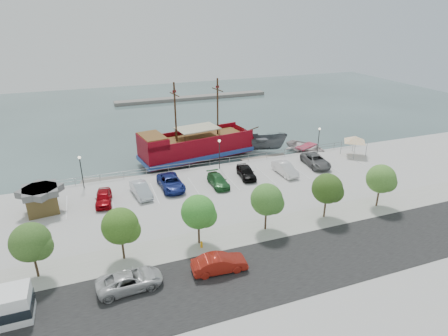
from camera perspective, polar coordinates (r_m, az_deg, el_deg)
name	(u,v)px	position (r m, az deg, el deg)	size (l,w,h in m)	color
ground	(237,194)	(47.45, 1.98, -4.06)	(160.00, 160.00, 0.00)	#354A47
land_slab	(339,305)	(32.18, 17.15, -19.31)	(100.00, 58.00, 1.20)	#AEAEAE
street	(305,261)	(34.87, 12.29, -13.70)	(100.00, 8.00, 0.04)	black
sidewalk	(274,227)	(39.09, 7.62, -8.93)	(100.00, 4.00, 0.05)	#9F9E93
seawall_railing	(216,162)	(53.47, -1.16, 0.96)	(50.00, 0.06, 1.00)	slate
far_shore	(193,98)	(99.91, -4.77, 10.62)	(40.00, 3.00, 0.80)	slate
pirate_ship	(205,145)	(58.51, -2.91, 3.54)	(20.53, 8.62, 12.77)	maroon
patrol_boat	(262,144)	(61.14, 5.86, 3.70)	(2.96, 7.87, 3.05)	#50555A
speedboat	(306,149)	(62.51, 12.39, 2.92)	(4.86, 6.80, 1.41)	beige
dock_west	(110,181)	(52.76, -16.93, -1.95)	(7.60, 2.17, 0.43)	slate
dock_mid	(265,159)	(58.26, 6.28, 1.32)	(7.37, 2.11, 0.42)	gray
dock_east	(304,154)	(61.56, 12.15, 2.13)	(7.18, 2.05, 0.41)	slate
shed	(42,199)	(45.50, -26.03, -4.24)	(3.86, 3.86, 2.88)	brown
canopy_tent	(355,136)	(59.83, 19.39, 4.61)	(4.83, 4.83, 3.50)	slate
street_van	(130,280)	(31.87, -14.15, -16.29)	(2.40, 5.19, 1.44)	#B6B6B7
street_sedan	(219,263)	(32.60, -0.71, -14.32)	(1.65, 4.72, 1.56)	#9F1F13
fire_hydrant	(201,244)	(35.65, -3.45, -11.50)	(0.24, 0.24, 0.69)	orange
lamp_post_left	(81,166)	(48.85, -21.00, 0.24)	(0.36, 0.36, 4.28)	black
lamp_post_mid	(219,149)	(51.46, -0.70, 2.94)	(0.36, 0.36, 4.28)	black
lamp_post_right	(319,136)	(58.52, 14.26, 4.72)	(0.36, 0.36, 4.28)	black
tree_a	(33,243)	(34.16, -27.14, -10.17)	(3.30, 3.20, 5.00)	#473321
tree_b	(122,227)	(33.73, -15.26, -8.67)	(3.30, 3.20, 5.00)	#473321
tree_c	(200,213)	(34.73, -3.68, -6.84)	(3.30, 3.20, 5.00)	#473321
tree_d	(268,200)	(37.06, 6.76, -4.93)	(3.30, 3.20, 5.00)	#473321
tree_e	(329,189)	(40.47, 15.66, -3.17)	(3.30, 3.20, 5.00)	#473321
tree_f	(382,180)	(44.73, 23.00, -1.65)	(3.30, 3.20, 5.00)	#473321
parked_car_a	(104,198)	(45.04, -17.88, -4.31)	(1.76, 4.38, 1.49)	#8E020A
parked_car_b	(141,190)	(45.75, -12.54, -3.24)	(1.63, 4.68, 1.54)	silver
parked_car_c	(171,183)	(46.89, -8.09, -2.22)	(2.59, 5.62, 1.56)	navy
parked_car_d	(218,181)	(47.20, -0.89, -1.94)	(1.89, 4.64, 1.35)	#235D2B
parked_car_e	(246,172)	(49.54, 3.40, -0.60)	(1.84, 4.56, 1.55)	black
parked_car_f	(285,169)	(51.09, 9.29, -0.12)	(1.66, 4.76, 1.57)	white
parked_car_g	(316,160)	(54.80, 13.79, 1.12)	(2.61, 5.66, 1.57)	#5D5D5D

